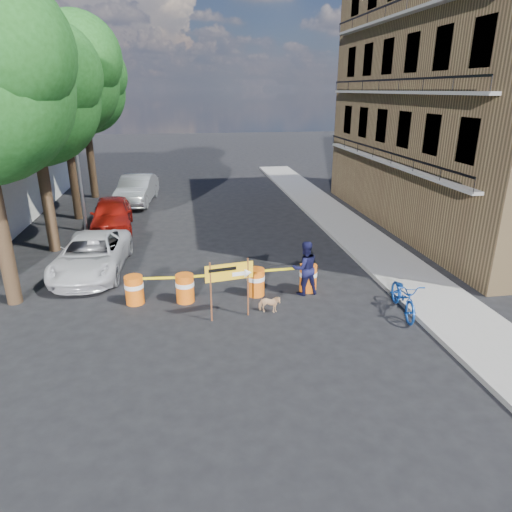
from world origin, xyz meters
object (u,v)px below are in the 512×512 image
object	(u,v)px
bicycle	(405,281)
dog	(269,304)
barrel_far_left	(134,289)
barrel_far_right	(308,277)
barrel_mid_right	(256,281)
barrel_mid_left	(185,288)
sedan_silver	(137,189)
detour_sign	(235,276)
sedan_red	(112,214)
suv_white	(92,255)
pedestrian	(305,268)

from	to	relation	value
bicycle	dog	distance (m)	4.02
barrel_far_left	barrel_far_right	bearing A→B (deg)	0.71
barrel_mid_right	dog	distance (m)	1.33
barrel_mid_left	barrel_far_right	distance (m)	4.01
barrel_far_right	sedan_silver	distance (m)	15.05
sedan_silver	barrel_far_right	bearing A→B (deg)	-56.96
barrel_far_left	barrel_mid_left	size ratio (longest dim) A/B	1.00
detour_sign	bicycle	size ratio (longest dim) A/B	0.86
bicycle	sedan_red	distance (m)	14.06
dog	suv_white	size ratio (longest dim) A/B	0.13
barrel_mid_right	pedestrian	size ratio (longest dim) A/B	0.50
barrel_far_left	sedan_silver	xyz separation A→B (m)	(-0.98, 13.62, 0.34)
barrel_far_right	barrel_mid_left	bearing A→B (deg)	-177.29
pedestrian	barrel_mid_left	bearing A→B (deg)	-8.19
barrel_mid_right	barrel_far_right	world-z (taller)	same
barrel_far_right	bicycle	size ratio (longest dim) A/B	0.43
bicycle	barrel_far_right	bearing A→B (deg)	147.79
bicycle	suv_white	size ratio (longest dim) A/B	0.43
pedestrian	dog	xyz separation A→B (m)	(-1.36, -1.14, -0.62)
pedestrian	suv_white	size ratio (longest dim) A/B	0.37
barrel_mid_left	dog	distance (m)	2.72
barrel_mid_left	detour_sign	xyz separation A→B (m)	(1.44, -1.30, 0.84)
barrel_mid_left	detour_sign	distance (m)	2.11
bicycle	sedan_silver	world-z (taller)	bicycle
pedestrian	sedan_silver	size ratio (longest dim) A/B	0.36
barrel_far_left	sedan_silver	bearing A→B (deg)	94.11
dog	sedan_silver	size ratio (longest dim) A/B	0.13
barrel_far_left	suv_white	distance (m)	3.34
barrel_far_left	barrel_mid_left	xyz separation A→B (m)	(1.54, -0.12, 0.00)
suv_white	barrel_mid_left	bearing A→B (deg)	-39.42
barrel_mid_right	suv_white	world-z (taller)	suv_white
barrel_mid_left	detour_sign	bearing A→B (deg)	-41.99
detour_sign	barrel_far_left	bearing A→B (deg)	145.21
barrel_far_right	sedan_silver	xyz separation A→B (m)	(-6.53, 13.55, 0.34)
sedan_red	barrel_far_right	bearing A→B (deg)	-53.31
barrel_far_right	sedan_red	distance (m)	10.99
barrel_mid_right	pedestrian	distance (m)	1.63
suv_white	sedan_silver	size ratio (longest dim) A/B	0.99
barrel_mid_left	barrel_mid_right	distance (m)	2.26
barrel_mid_right	pedestrian	world-z (taller)	pedestrian
barrel_far_right	pedestrian	xyz separation A→B (m)	(-0.19, -0.22, 0.43)
barrel_far_right	dog	distance (m)	2.07
barrel_far_right	bicycle	bearing A→B (deg)	-40.81
barrel_mid_right	suv_white	size ratio (longest dim) A/B	0.18
dog	sedan_silver	xyz separation A→B (m)	(-4.98, 14.91, 0.53)
barrel_mid_left	bicycle	world-z (taller)	bicycle
barrel_mid_left	dog	world-z (taller)	barrel_mid_left
bicycle	suv_white	distance (m)	10.74
detour_sign	barrel_far_right	bearing A→B (deg)	20.67
sedan_silver	barrel_mid_right	bearing A→B (deg)	-63.35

